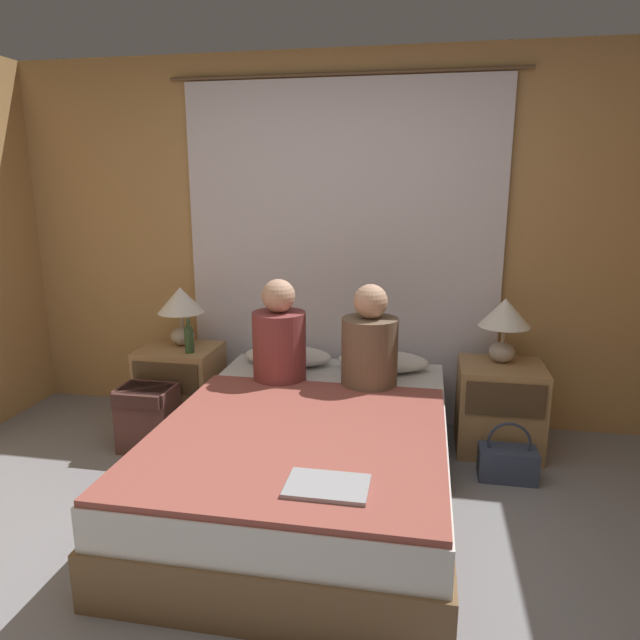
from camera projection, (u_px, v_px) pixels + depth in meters
The scene contains 17 objects.
ground_plane at pixel (269, 600), 2.32m from camera, with size 16.00×16.00×0.00m, color gray.
wall_back at pixel (342, 243), 3.94m from camera, with size 4.79×0.06×2.50m.
curtain_panel at pixel (341, 256), 3.90m from camera, with size 2.34×0.02×2.35m.
bed at pixel (309, 456), 3.06m from camera, with size 1.46×2.10×0.45m.
nightstand_left at pixel (181, 386), 3.96m from camera, with size 0.51×0.46×0.56m.
nightstand_right at pixel (499, 407), 3.58m from camera, with size 0.51×0.46×0.56m.
lamp_left at pixel (181, 306), 3.90m from camera, with size 0.32×0.32×0.41m.
lamp_right at pixel (504, 319), 3.52m from camera, with size 0.32×0.32×0.41m.
pillow_left at pixel (288, 356), 3.87m from camera, with size 0.60×0.32×0.12m.
pillow_right at pixel (383, 361), 3.75m from camera, with size 0.60×0.32×0.12m.
blanket_on_bed at pixel (297, 436), 2.74m from camera, with size 1.40×1.48×0.03m.
person_left_in_bed at pixel (279, 340), 3.47m from camera, with size 0.33×0.33×0.65m.
person_right_in_bed at pixel (370, 346), 3.37m from camera, with size 0.33×0.33×0.63m.
beer_bottle_on_left_stand at pixel (189, 339), 3.76m from camera, with size 0.06×0.06×0.23m.
laptop_on_bed at pixel (327, 486), 2.24m from camera, with size 0.33×0.22×0.02m.
backpack_on_floor at pixel (148, 415), 3.59m from camera, with size 0.34×0.28×0.42m.
handbag_on_floor at pixel (508, 462), 3.26m from camera, with size 0.32×0.18×0.34m.
Camera 1 is at (0.57, -1.92, 1.65)m, focal length 32.00 mm.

